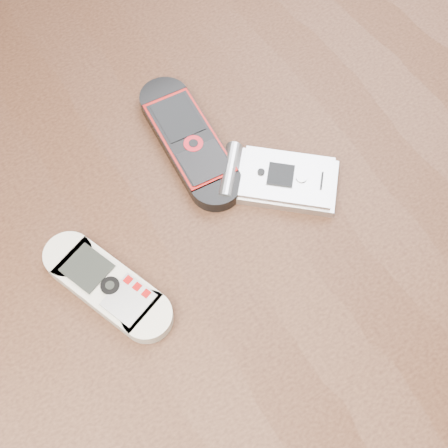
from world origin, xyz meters
TOP-DOWN VIEW (x-y plane):
  - ground at (0.00, 0.00)m, footprint 4.00×4.00m
  - table at (0.00, 0.00)m, footprint 1.20×0.80m
  - nokia_white at (-0.11, 0.00)m, footprint 0.09×0.14m
  - nokia_black_red at (0.02, 0.10)m, footprint 0.06×0.17m
  - motorola_razr at (0.08, 0.01)m, footprint 0.12×0.12m

SIDE VIEW (x-z plane):
  - ground at x=0.00m, z-range 0.00..0.00m
  - table at x=0.00m, z-range 0.27..1.02m
  - nokia_white at x=-0.11m, z-range 0.75..0.77m
  - nokia_black_red at x=0.02m, z-range 0.75..0.77m
  - motorola_razr at x=0.08m, z-range 0.75..0.77m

